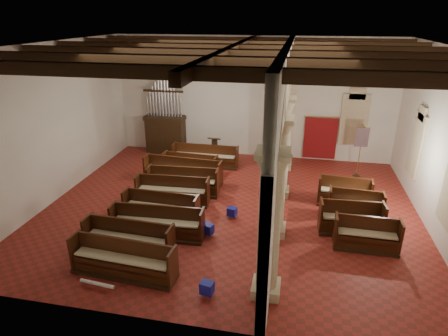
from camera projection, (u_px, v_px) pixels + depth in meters
floor at (230, 208)px, 14.46m from camera, size 14.00×14.00×0.00m
ceiling at (231, 45)px, 12.16m from camera, size 14.00×14.00×0.00m
wall_back at (252, 99)px, 18.75m from camera, size 14.00×0.02×6.00m
wall_front at (180, 216)px, 7.88m from camera, size 14.00×0.02×6.00m
wall_left at (54, 123)px, 14.58m from camera, size 0.02×12.00×6.00m
wall_right at (444, 146)px, 12.05m from camera, size 0.02×12.00×6.00m
ceiling_beams at (231, 51)px, 12.23m from camera, size 13.80×11.80×0.30m
arcade at (283, 121)px, 12.77m from camera, size 0.90×11.90×6.00m
window_right_b at (417, 145)px, 14.62m from camera, size 0.03×1.00×2.20m
window_back at (354, 119)px, 18.13m from camera, size 1.00×0.03×2.20m
pipe_organ at (165, 128)px, 19.73m from camera, size 2.10×0.85×4.40m
lectern at (215, 152)px, 18.67m from camera, size 0.57×0.58×1.37m
dossal_curtain at (320, 138)px, 18.75m from camera, size 1.80×0.07×2.17m
processional_banner at (359, 159)px, 16.98m from camera, size 0.57×0.73×2.50m
hymnal_box_a at (207, 288)px, 9.85m from camera, size 0.38×0.33×0.34m
hymnal_box_b at (208, 229)px, 12.54m from camera, size 0.41×0.37×0.34m
hymnal_box_c at (232, 212)px, 13.64m from camera, size 0.38×0.33×0.32m
tube_heater_a at (97, 284)px, 10.16m from camera, size 1.04×0.21×0.10m
tube_heater_b at (151, 246)px, 11.79m from camera, size 0.94×0.10×0.09m
nave_pew_0 at (124, 264)px, 10.63m from camera, size 3.14×0.94×1.09m
nave_pew_1 at (129, 244)px, 11.55m from camera, size 2.86×0.89×1.13m
nave_pew_2 at (158, 227)px, 12.48m from camera, size 3.15×0.88×1.09m
nave_pew_3 at (161, 212)px, 13.42m from camera, size 2.77×0.84×1.10m
nave_pew_4 at (173, 194)px, 14.74m from camera, size 2.91×0.86×1.08m
nave_pew_5 at (183, 185)px, 15.47m from camera, size 2.98×0.95×1.13m
nave_pew_6 at (183, 175)px, 16.47m from camera, size 3.54×0.98×1.13m
nave_pew_7 at (190, 168)px, 17.24m from camera, size 2.59×0.86×1.02m
nave_pew_8 at (205, 159)px, 18.32m from camera, size 3.25×0.72×1.05m
aisle_pew_0 at (366, 238)px, 11.84m from camera, size 2.00×0.74×1.07m
aisle_pew_1 at (351, 223)px, 12.69m from camera, size 2.14×0.87×1.14m
aisle_pew_2 at (355, 209)px, 13.57m from camera, size 1.93×0.84×1.09m
aisle_pew_3 at (344, 196)px, 14.54m from camera, size 2.03×0.88×1.12m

